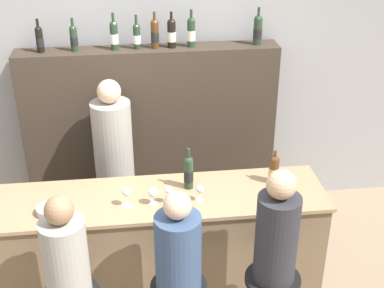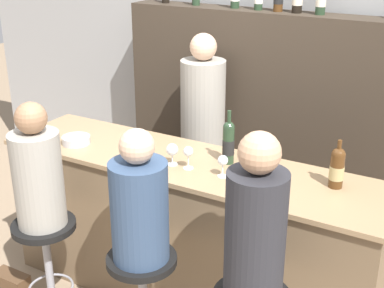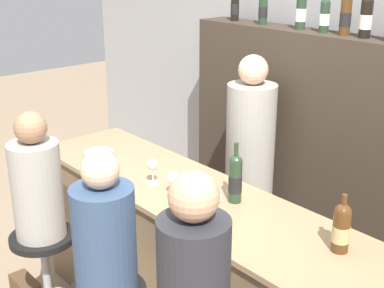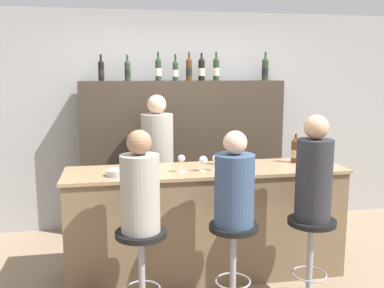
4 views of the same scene
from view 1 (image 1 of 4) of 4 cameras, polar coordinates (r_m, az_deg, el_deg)
The scene contains 22 objects.
wall_back at distance 5.25m, azimuth -4.64°, elevation 5.81°, with size 6.40×0.05×2.60m.
bar_counter at distance 4.36m, azimuth -3.29°, elevation -11.19°, with size 2.55×0.65×1.02m.
back_bar_cabinet at distance 5.21m, azimuth -4.35°, elevation 0.74°, with size 2.38×0.28×1.79m.
wine_bottle_counter_0 at distance 4.09m, azimuth -0.36°, elevation -3.00°, with size 0.07×0.07×0.34m.
wine_bottle_counter_1 at distance 4.22m, azimuth 8.73°, elevation -2.63°, with size 0.08×0.08×0.28m.
wine_bottle_backbar_0 at distance 4.90m, azimuth -15.96°, elevation 10.74°, with size 0.07×0.07×0.29m.
wine_bottle_backbar_1 at distance 4.86m, azimuth -12.50°, elevation 11.00°, with size 0.07×0.07×0.29m.
wine_bottle_backbar_2 at distance 4.83m, azimuth -8.31°, elevation 11.44°, with size 0.07×0.07×0.33m.
wine_bottle_backbar_3 at distance 4.84m, azimuth -5.91°, elevation 11.42°, with size 0.07×0.07×0.30m.
wine_bottle_backbar_4 at distance 4.84m, azimuth -3.98°, elevation 11.69°, with size 0.07×0.07×0.33m.
wine_bottle_backbar_5 at distance 4.85m, azimuth -2.20°, elevation 11.76°, with size 0.08×0.08×0.32m.
wine_bottle_backbar_6 at distance 4.86m, azimuth -0.08°, elevation 11.88°, with size 0.07×0.07×0.34m.
wine_bottle_backbar_7 at distance 4.97m, azimuth 7.03°, elevation 12.02°, with size 0.08×0.08×0.34m.
wine_glass_0 at distance 3.92m, azimuth -7.03°, elevation -5.18°, with size 0.07×0.07×0.16m.
wine_glass_1 at distance 3.93m, azimuth -4.17°, elevation -5.22°, with size 0.07×0.07×0.14m.
wine_glass_2 at distance 3.93m, azimuth -2.52°, elevation -5.03°, with size 0.06×0.06×0.14m.
wine_glass_3 at distance 3.96m, azimuth 0.85°, elevation -4.90°, with size 0.06×0.06×0.13m.
metal_bowl at distance 4.00m, azimuth -14.93°, elevation -6.82°, with size 0.19×0.19×0.05m.
guest_seated_left at distance 3.57m, azimuth -13.38°, elevation -11.39°, with size 0.29×0.29×0.77m.
guest_seated_middle at distance 3.55m, azimuth -1.49°, elevation -11.01°, with size 0.31×0.31×0.74m.
guest_seated_right at distance 3.62m, azimuth 9.05°, elevation -9.35°, with size 0.29×0.29×0.85m.
bartender at distance 4.93m, azimuth -8.20°, elevation -2.92°, with size 0.35×0.35×1.65m.
Camera 1 is at (-0.16, -3.09, 3.24)m, focal length 50.00 mm.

